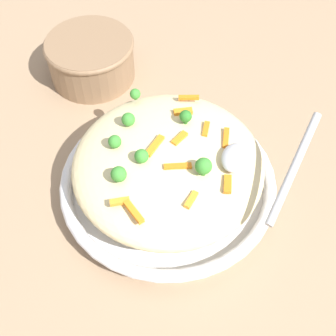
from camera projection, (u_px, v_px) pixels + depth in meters
The scene contains 23 objects.
ground_plane at pixel (168, 192), 0.78m from camera, with size 2.40×2.40×0.00m, color #9E7F60.
serving_bowl at pixel (168, 184), 0.76m from camera, with size 0.36×0.36×0.04m.
pasta_mound at pixel (168, 164), 0.71m from camera, with size 0.30×0.30×0.07m, color beige.
carrot_piece_0 at pixel (180, 138), 0.70m from camera, with size 0.03×0.01×0.01m, color orange.
carrot_piece_1 at pixel (134, 212), 0.62m from camera, with size 0.04×0.01×0.01m, color orange.
carrot_piece_2 at pixel (178, 166), 0.66m from camera, with size 0.04×0.01×0.01m, color orange.
carrot_piece_3 at pixel (226, 138), 0.70m from camera, with size 0.04×0.01×0.01m, color orange.
carrot_piece_4 at pixel (120, 202), 0.63m from camera, with size 0.03×0.01×0.01m, color orange.
carrot_piece_5 at pixel (190, 98), 0.76m from camera, with size 0.03×0.01×0.01m, color orange.
carrot_piece_6 at pixel (228, 184), 0.65m from camera, with size 0.03×0.01×0.01m, color orange.
carrot_piece_7 at pixel (191, 200), 0.64m from camera, with size 0.03×0.01×0.01m, color orange.
carrot_piece_8 at pixel (206, 129), 0.71m from camera, with size 0.03×0.01×0.01m, color orange.
carrot_piece_9 at pixel (154, 147), 0.68m from camera, with size 0.04×0.01×0.01m, color orange.
carrot_piece_10 at pixel (181, 111), 0.74m from camera, with size 0.03×0.01×0.01m, color orange.
broccoli_floret_0 at pixel (128, 120), 0.71m from camera, with size 0.02×0.02×0.02m.
broccoli_floret_1 at pixel (186, 116), 0.71m from camera, with size 0.02×0.02×0.03m.
broccoli_floret_2 at pixel (135, 94), 0.75m from camera, with size 0.02×0.02×0.02m.
broccoli_floret_3 at pixel (142, 156), 0.66m from camera, with size 0.02×0.02×0.02m.
broccoli_floret_4 at pixel (204, 166), 0.65m from camera, with size 0.02×0.02×0.03m.
broccoli_floret_5 at pixel (119, 174), 0.65m from camera, with size 0.02×0.02×0.03m.
broccoli_floret_6 at pixel (115, 142), 0.69m from camera, with size 0.02×0.02×0.02m.
serving_spoon at pixel (257, 161), 0.65m from camera, with size 0.17×0.13×0.07m.
companion_bowl at pixel (91, 57), 0.91m from camera, with size 0.18×0.18×0.09m.
Camera 1 is at (-0.41, -0.12, 0.65)m, focal length 48.60 mm.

